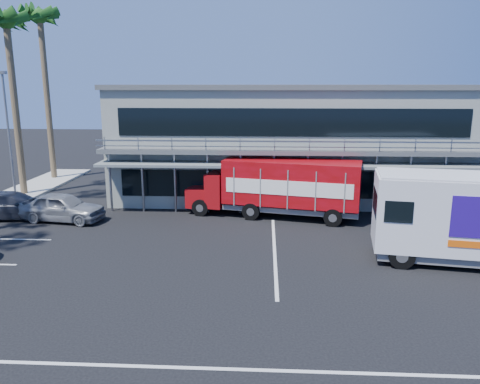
{
  "coord_description": "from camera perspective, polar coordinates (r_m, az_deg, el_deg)",
  "views": [
    {
      "loc": [
        1.51,
        -16.91,
        7.33
      ],
      "look_at": [
        0.35,
        4.82,
        2.3
      ],
      "focal_mm": 35.0,
      "sensor_mm": 36.0,
      "label": 1
    }
  ],
  "objects": [
    {
      "name": "ground",
      "position": [
        18.49,
        -1.9,
        -10.34
      ],
      "size": [
        120.0,
        120.0,
        0.0
      ],
      "primitive_type": "plane",
      "color": "black",
      "rests_on": "ground"
    },
    {
      "name": "building",
      "position": [
        32.09,
        5.75,
        6.37
      ],
      "size": [
        22.4,
        12.0,
        7.3
      ],
      "color": "gray",
      "rests_on": "ground"
    },
    {
      "name": "palm_e",
      "position": [
        34.18,
        -26.53,
        17.16
      ],
      "size": [
        2.8,
        2.8,
        12.25
      ],
      "color": "brown",
      "rests_on": "ground"
    },
    {
      "name": "palm_f",
      "position": [
        39.33,
        -23.13,
        18.06
      ],
      "size": [
        2.8,
        2.8,
        13.25
      ],
      "color": "brown",
      "rests_on": "ground"
    },
    {
      "name": "light_pole_far",
      "position": [
        32.15,
        -26.38,
        6.63
      ],
      "size": [
        0.5,
        0.25,
        8.09
      ],
      "color": "gray",
      "rests_on": "ground"
    },
    {
      "name": "red_truck",
      "position": [
        26.16,
        4.84,
        0.73
      ],
      "size": [
        9.9,
        4.3,
        3.25
      ],
      "rotation": [
        0.0,
        0.0,
        -0.22
      ],
      "color": "maroon",
      "rests_on": "ground"
    },
    {
      "name": "white_van",
      "position": [
        21.4,
        26.34,
        -2.82
      ],
      "size": [
        7.99,
        3.81,
        3.75
      ],
      "rotation": [
        0.0,
        0.0,
        -0.16
      ],
      "color": "silver",
      "rests_on": "ground"
    },
    {
      "name": "parked_car_d",
      "position": [
        28.99,
        -25.94,
        -1.47
      ],
      "size": [
        5.33,
        2.83,
        1.47
      ],
      "primitive_type": "imported",
      "rotation": [
        0.0,
        0.0,
        1.73
      ],
      "color": "#272A35",
      "rests_on": "ground"
    },
    {
      "name": "parked_car_e",
      "position": [
        27.3,
        -20.83,
        -1.73
      ],
      "size": [
        4.82,
        2.53,
        1.56
      ],
      "primitive_type": "imported",
      "rotation": [
        0.0,
        0.0,
        1.42
      ],
      "color": "gray",
      "rests_on": "ground"
    }
  ]
}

